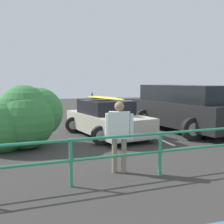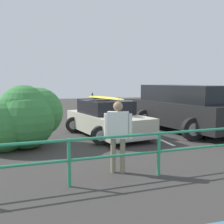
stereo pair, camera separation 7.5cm
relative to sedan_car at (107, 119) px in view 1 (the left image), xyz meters
The scene contains 7 objects.
ground_plane 0.86m from the sedan_car, 145.70° to the right, with size 44.00×44.00×0.02m, color #383533.
parking_stripe 1.71m from the sedan_car, behind, with size 4.35×0.12×0.00m, color silver.
sedan_car is the anchor object (origin of this frame).
suv_car 3.18m from the sedan_car, behind, with size 3.13×5.18×1.86m.
person_bystander 4.28m from the sedan_car, 77.96° to the left, with size 0.57×0.35×1.58m.
railing_fence 4.75m from the sedan_car, 77.08° to the left, with size 9.79×0.76×0.94m.
bush_near_left 3.17m from the sedan_car, 20.29° to the left, with size 2.60×2.04×1.99m.
Camera 1 is at (3.26, 10.23, 2.03)m, focal length 45.00 mm.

